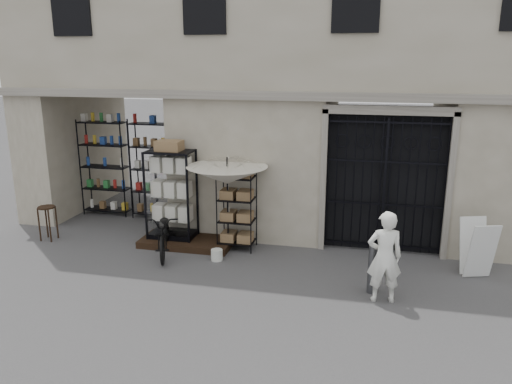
% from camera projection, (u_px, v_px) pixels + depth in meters
% --- Properties ---
extents(ground, '(80.00, 80.00, 0.00)m').
position_uv_depth(ground, '(282.00, 286.00, 9.01)').
color(ground, '#242427').
rests_on(ground, ground).
extents(main_building, '(14.00, 4.00, 9.00)m').
position_uv_depth(main_building, '(314.00, 36.00, 11.62)').
color(main_building, '#A99F8C').
rests_on(main_building, ground).
extents(shop_recess, '(3.00, 1.70, 3.00)m').
position_uv_depth(shop_recess, '(122.00, 163.00, 12.23)').
color(shop_recess, black).
rests_on(shop_recess, ground).
extents(shop_shelving, '(2.70, 0.50, 2.50)m').
position_uv_depth(shop_shelving, '(130.00, 169.00, 12.78)').
color(shop_shelving, black).
rests_on(shop_shelving, ground).
extents(iron_gate, '(2.50, 0.21, 3.00)m').
position_uv_depth(iron_gate, '(384.00, 182.00, 10.39)').
color(iron_gate, black).
rests_on(iron_gate, ground).
extents(step_platform, '(2.00, 0.90, 0.15)m').
position_uv_depth(step_platform, '(187.00, 242.00, 10.97)').
color(step_platform, black).
rests_on(step_platform, ground).
extents(display_cabinet, '(1.04, 0.73, 2.10)m').
position_uv_depth(display_cabinet, '(172.00, 199.00, 10.87)').
color(display_cabinet, black).
rests_on(display_cabinet, step_platform).
extents(wire_rack, '(0.76, 0.56, 1.69)m').
position_uv_depth(wire_rack, '(237.00, 212.00, 10.61)').
color(wire_rack, black).
rests_on(wire_rack, ground).
extents(market_umbrella, '(1.81, 1.83, 2.42)m').
position_uv_depth(market_umbrella, '(227.00, 170.00, 10.32)').
color(market_umbrella, black).
rests_on(market_umbrella, ground).
extents(white_bucket, '(0.24, 0.24, 0.23)m').
position_uv_depth(white_bucket, '(217.00, 255.00, 10.15)').
color(white_bucket, silver).
rests_on(white_bucket, ground).
extents(bicycle, '(0.88, 1.08, 1.76)m').
position_uv_depth(bicycle, '(166.00, 253.00, 10.52)').
color(bicycle, black).
rests_on(bicycle, ground).
extents(wooden_stool, '(0.37, 0.37, 0.78)m').
position_uv_depth(wooden_stool, '(48.00, 222.00, 11.23)').
color(wooden_stool, black).
rests_on(wooden_stool, ground).
extents(steel_bollard, '(0.20, 0.20, 0.87)m').
position_uv_depth(steel_bollard, '(372.00, 269.00, 8.66)').
color(steel_bollard, '#48494C').
rests_on(steel_bollard, ground).
extents(shopkeeper, '(0.85, 1.67, 0.38)m').
position_uv_depth(shopkeeper, '(381.00, 301.00, 8.47)').
color(shopkeeper, white).
rests_on(shopkeeper, ground).
extents(easel_sign, '(0.66, 0.72, 1.08)m').
position_uv_depth(easel_sign, '(477.00, 248.00, 9.29)').
color(easel_sign, silver).
rests_on(easel_sign, ground).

